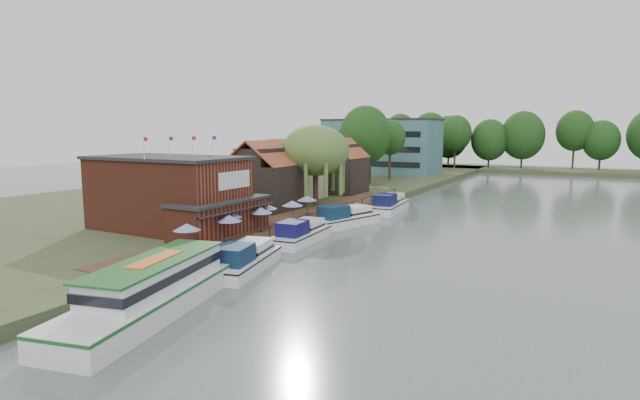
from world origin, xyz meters
The scene contains 29 objects.
ground centered at (0.00, 0.00, 0.00)m, with size 260.00×260.00×0.00m, color #4D5958.
land_bank centered at (-30.00, 35.00, 0.50)m, with size 50.00×140.00×1.00m, color #384728.
quay_deck centered at (-8.00, 10.00, 1.05)m, with size 6.00×50.00×0.10m, color #47301E.
quay_rail centered at (-5.30, 10.50, 1.50)m, with size 0.20×49.00×1.00m, color black, non-canonical shape.
pub centered at (-14.00, -1.00, 4.65)m, with size 20.00×11.00×7.30m, color maroon, non-canonical shape.
hotel_block centered at (-22.00, 70.00, 7.15)m, with size 25.40×12.40×12.30m, color #38666B, non-canonical shape.
cottage_a centered at (-15.00, 14.00, 5.25)m, with size 8.60×7.60×8.50m, color black, non-canonical shape.
cottage_b centered at (-18.00, 24.00, 5.25)m, with size 9.60×8.60×8.50m, color beige, non-canonical shape.
cottage_c centered at (-14.00, 33.00, 5.25)m, with size 7.60×7.60×8.50m, color black, non-canonical shape.
willow centered at (-10.50, 19.00, 6.21)m, with size 8.60×8.60×10.43m, color #476B2D, non-canonical shape.
umbrella_0 centered at (-7.16, -7.70, 2.29)m, with size 2.21×2.21×2.38m, color #1C3C9C, non-canonical shape.
umbrella_1 centered at (-6.76, -3.03, 2.29)m, with size 2.29×2.29×2.38m, color navy, non-canonical shape.
umbrella_2 centered at (-7.89, -1.33, 2.29)m, with size 2.06×2.06×2.38m, color #1C429B, non-canonical shape.
umbrella_3 centered at (-6.87, 1.85, 2.29)m, with size 2.24×2.24×2.38m, color navy, non-canonical shape.
umbrella_4 centered at (-7.95, 4.16, 2.29)m, with size 2.41×2.41×2.38m, color #1B2D99, non-canonical shape.
umbrella_5 centered at (-6.67, 7.21, 2.29)m, with size 2.29×2.29×2.38m, color navy, non-canonical shape.
umbrella_6 centered at (-7.30, 11.33, 2.29)m, with size 2.36×2.36×2.38m, color navy, non-canonical shape.
cruiser_0 centered at (-2.40, -6.55, 1.21)m, with size 3.22×9.96×2.42m, color white, non-canonical shape.
cruiser_1 centered at (-3.69, 4.05, 1.19)m, with size 3.17×9.82×2.38m, color white, non-canonical shape.
cruiser_2 centered at (-3.60, 13.59, 1.25)m, with size 3.31×10.25×2.50m, color white, non-canonical shape.
cruiser_3 centered at (-2.86, 25.38, 1.31)m, with size 3.45×10.67×2.62m, color white, non-canonical shape.
tour_boat centered at (-1.70, -16.61, 1.61)m, with size 4.16×14.79×3.23m, color silver, non-canonical shape.
swan centered at (-4.50, -11.40, 0.22)m, with size 0.44×0.44×0.44m, color white.
bank_tree_0 centered at (-14.32, 43.28, 8.00)m, with size 8.80×8.80×14.00m, color #143811, non-canonical shape.
bank_tree_1 centered at (-15.78, 48.92, 7.47)m, with size 7.10×7.10×12.93m, color #143811, non-canonical shape.
bank_tree_2 centered at (-14.63, 56.12, 6.91)m, with size 6.01×6.01×11.81m, color #143811, non-canonical shape.
bank_tree_3 centered at (-16.40, 79.20, 6.60)m, with size 6.77×6.77×11.20m, color #143811, non-canonical shape.
bank_tree_4 centered at (-14.95, 84.39, 6.91)m, with size 6.22×6.22×11.82m, color #143811, non-canonical shape.
bank_tree_5 centered at (-11.36, 94.61, 7.81)m, with size 8.16×8.16×13.62m, color #143811, non-canonical shape.
Camera 1 is at (20.71, -36.49, 10.79)m, focal length 28.00 mm.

